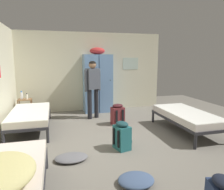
{
  "coord_description": "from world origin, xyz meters",
  "views": [
    {
      "loc": [
        -1.19,
        -4.11,
        1.74
      ],
      "look_at": [
        0.0,
        0.29,
        0.95
      ],
      "focal_mm": 34.25,
      "sensor_mm": 36.0,
      "label": 1
    }
  ],
  "objects_px": {
    "locker_bank": "(98,82)",
    "backpack_teal": "(122,136)",
    "bed_left_front": "(3,182)",
    "person_traveler": "(93,84)",
    "clothes_pile_grey": "(71,158)",
    "lotion_bottle": "(27,97)",
    "clothes_pile_denim": "(136,180)",
    "backpack_maroon": "(117,115)",
    "shelf_unit": "(25,107)",
    "water_bottle": "(22,95)",
    "bed_right": "(187,116)",
    "bed_left_rear": "(30,115)"
  },
  "relations": [
    {
      "from": "locker_bank",
      "to": "backpack_teal",
      "type": "relative_size",
      "value": 3.76
    },
    {
      "from": "bed_left_front",
      "to": "person_traveler",
      "type": "height_order",
      "value": "person_traveler"
    },
    {
      "from": "backpack_teal",
      "to": "clothes_pile_grey",
      "type": "height_order",
      "value": "backpack_teal"
    },
    {
      "from": "lotion_bottle",
      "to": "clothes_pile_grey",
      "type": "distance_m",
      "value": 3.17
    },
    {
      "from": "person_traveler",
      "to": "lotion_bottle",
      "type": "height_order",
      "value": "person_traveler"
    },
    {
      "from": "clothes_pile_grey",
      "to": "clothes_pile_denim",
      "type": "relative_size",
      "value": 1.09
    },
    {
      "from": "person_traveler",
      "to": "backpack_maroon",
      "type": "height_order",
      "value": "person_traveler"
    },
    {
      "from": "shelf_unit",
      "to": "backpack_teal",
      "type": "bearing_deg",
      "value": -53.15
    },
    {
      "from": "water_bottle",
      "to": "clothes_pile_grey",
      "type": "height_order",
      "value": "water_bottle"
    },
    {
      "from": "clothes_pile_grey",
      "to": "shelf_unit",
      "type": "bearing_deg",
      "value": 109.86
    },
    {
      "from": "locker_bank",
      "to": "lotion_bottle",
      "type": "distance_m",
      "value": 2.18
    },
    {
      "from": "bed_right",
      "to": "person_traveler",
      "type": "bearing_deg",
      "value": 138.1
    },
    {
      "from": "bed_left_front",
      "to": "person_traveler",
      "type": "xyz_separation_m",
      "value": [
        1.66,
        3.59,
        0.62
      ]
    },
    {
      "from": "lotion_bottle",
      "to": "clothes_pile_denim",
      "type": "xyz_separation_m",
      "value": [
        1.83,
        -3.9,
        -0.59
      ]
    },
    {
      "from": "water_bottle",
      "to": "lotion_bottle",
      "type": "distance_m",
      "value": 0.16
    },
    {
      "from": "person_traveler",
      "to": "water_bottle",
      "type": "height_order",
      "value": "person_traveler"
    },
    {
      "from": "person_traveler",
      "to": "bed_left_front",
      "type": "bearing_deg",
      "value": -114.81
    },
    {
      "from": "water_bottle",
      "to": "backpack_teal",
      "type": "bearing_deg",
      "value": -52.31
    },
    {
      "from": "locker_bank",
      "to": "bed_right",
      "type": "bearing_deg",
      "value": -56.59
    },
    {
      "from": "shelf_unit",
      "to": "water_bottle",
      "type": "distance_m",
      "value": 0.34
    },
    {
      "from": "locker_bank",
      "to": "clothes_pile_denim",
      "type": "distance_m",
      "value": 4.31
    },
    {
      "from": "bed_right",
      "to": "lotion_bottle",
      "type": "height_order",
      "value": "lotion_bottle"
    },
    {
      "from": "bed_left_rear",
      "to": "bed_right",
      "type": "bearing_deg",
      "value": -16.66
    },
    {
      "from": "person_traveler",
      "to": "clothes_pile_denim",
      "type": "bearing_deg",
      "value": -90.17
    },
    {
      "from": "person_traveler",
      "to": "bed_right",
      "type": "bearing_deg",
      "value": -41.9
    },
    {
      "from": "bed_left_front",
      "to": "clothes_pile_grey",
      "type": "xyz_separation_m",
      "value": [
        0.83,
        1.1,
        -0.34
      ]
    },
    {
      "from": "clothes_pile_denim",
      "to": "shelf_unit",
      "type": "bearing_deg",
      "value": 115.71
    },
    {
      "from": "water_bottle",
      "to": "lotion_bottle",
      "type": "xyz_separation_m",
      "value": [
        0.15,
        -0.06,
        -0.03
      ]
    },
    {
      "from": "bed_left_front",
      "to": "backpack_maroon",
      "type": "height_order",
      "value": "backpack_maroon"
    },
    {
      "from": "backpack_teal",
      "to": "clothes_pile_denim",
      "type": "distance_m",
      "value": 1.2
    },
    {
      "from": "clothes_pile_grey",
      "to": "bed_left_front",
      "type": "bearing_deg",
      "value": -127.03
    },
    {
      "from": "shelf_unit",
      "to": "clothes_pile_denim",
      "type": "bearing_deg",
      "value": -64.29
    },
    {
      "from": "bed_left_rear",
      "to": "clothes_pile_grey",
      "type": "distance_m",
      "value": 2.03
    },
    {
      "from": "backpack_teal",
      "to": "clothes_pile_grey",
      "type": "xyz_separation_m",
      "value": [
        -1.0,
        -0.22,
        -0.22
      ]
    },
    {
      "from": "bed_left_rear",
      "to": "water_bottle",
      "type": "xyz_separation_m",
      "value": [
        -0.33,
        1.18,
        0.3
      ]
    },
    {
      "from": "water_bottle",
      "to": "clothes_pile_denim",
      "type": "height_order",
      "value": "water_bottle"
    },
    {
      "from": "clothes_pile_grey",
      "to": "bed_left_rear",
      "type": "bearing_deg",
      "value": 114.39
    },
    {
      "from": "person_traveler",
      "to": "lotion_bottle",
      "type": "distance_m",
      "value": 1.93
    },
    {
      "from": "shelf_unit",
      "to": "bed_left_rear",
      "type": "height_order",
      "value": "shelf_unit"
    },
    {
      "from": "locker_bank",
      "to": "lotion_bottle",
      "type": "bearing_deg",
      "value": -172.08
    },
    {
      "from": "bed_right",
      "to": "backpack_maroon",
      "type": "xyz_separation_m",
      "value": [
        -1.42,
        1.0,
        -0.12
      ]
    },
    {
      "from": "bed_left_rear",
      "to": "bed_left_front",
      "type": "bearing_deg",
      "value": -90.0
    },
    {
      "from": "water_bottle",
      "to": "bed_left_rear",
      "type": "bearing_deg",
      "value": -74.36
    },
    {
      "from": "lotion_bottle",
      "to": "backpack_teal",
      "type": "xyz_separation_m",
      "value": [
        2.0,
        -2.73,
        -0.39
      ]
    },
    {
      "from": "bed_left_rear",
      "to": "bed_left_front",
      "type": "relative_size",
      "value": 1.0
    },
    {
      "from": "water_bottle",
      "to": "backpack_teal",
      "type": "xyz_separation_m",
      "value": [
        2.15,
        -2.79,
        -0.42
      ]
    },
    {
      "from": "person_traveler",
      "to": "backpack_maroon",
      "type": "bearing_deg",
      "value": -54.87
    },
    {
      "from": "bed_left_front",
      "to": "backpack_teal",
      "type": "xyz_separation_m",
      "value": [
        1.82,
        1.31,
        -0.12
      ]
    },
    {
      "from": "locker_bank",
      "to": "clothes_pile_grey",
      "type": "bearing_deg",
      "value": -109.13
    },
    {
      "from": "bed_left_rear",
      "to": "clothes_pile_grey",
      "type": "height_order",
      "value": "bed_left_rear"
    }
  ]
}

